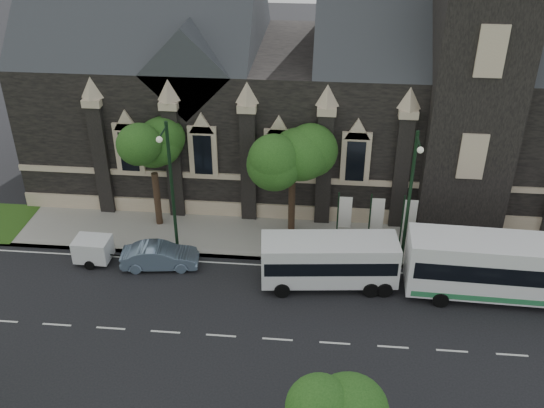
# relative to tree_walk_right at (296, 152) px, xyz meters

# --- Properties ---
(ground) EXTENTS (160.00, 160.00, 0.00)m
(ground) POSITION_rel_tree_walk_right_xyz_m (-3.21, -10.71, -5.82)
(ground) COLOR black
(ground) RESTS_ON ground
(sidewalk) EXTENTS (80.00, 5.00, 0.15)m
(sidewalk) POSITION_rel_tree_walk_right_xyz_m (-3.21, -1.21, -5.74)
(sidewalk) COLOR gray
(sidewalk) RESTS_ON ground
(museum) EXTENTS (40.00, 17.70, 29.90)m
(museum) POSITION_rel_tree_walk_right_xyz_m (1.90, 8.07, 2.35)
(museum) COLOR black
(museum) RESTS_ON ground
(tree_walk_right) EXTENTS (4.08, 4.08, 7.80)m
(tree_walk_right) POSITION_rel_tree_walk_right_xyz_m (0.00, 0.00, 0.00)
(tree_walk_right) COLOR black
(tree_walk_right) RESTS_ON ground
(tree_walk_left) EXTENTS (3.91, 3.91, 7.64)m
(tree_walk_left) POSITION_rel_tree_walk_right_xyz_m (-9.01, -0.01, -0.08)
(tree_walk_left) COLOR black
(tree_walk_left) RESTS_ON ground
(street_lamp_near) EXTENTS (0.36, 1.88, 9.00)m
(street_lamp_near) POSITION_rel_tree_walk_right_xyz_m (6.79, -3.62, -0.71)
(street_lamp_near) COLOR black
(street_lamp_near) RESTS_ON ground
(street_lamp_mid) EXTENTS (0.36, 1.88, 9.00)m
(street_lamp_mid) POSITION_rel_tree_walk_right_xyz_m (-7.21, -3.62, -0.71)
(street_lamp_mid) COLOR black
(street_lamp_mid) RESTS_ON ground
(banner_flag_left) EXTENTS (0.90, 0.10, 4.00)m
(banner_flag_left) POSITION_rel_tree_walk_right_xyz_m (3.08, -1.71, -3.43)
(banner_flag_left) COLOR black
(banner_flag_left) RESTS_ON ground
(banner_flag_center) EXTENTS (0.90, 0.10, 4.00)m
(banner_flag_center) POSITION_rel_tree_walk_right_xyz_m (5.08, -1.71, -3.43)
(banner_flag_center) COLOR black
(banner_flag_center) RESTS_ON ground
(banner_flag_right) EXTENTS (0.90, 0.10, 4.00)m
(banner_flag_right) POSITION_rel_tree_walk_right_xyz_m (7.08, -1.71, -3.43)
(banner_flag_right) COLOR black
(banner_flag_right) RESTS_ON ground
(tour_coach) EXTENTS (12.98, 3.30, 3.76)m
(tour_coach) POSITION_rel_tree_walk_right_xyz_m (13.21, -5.96, -3.77)
(tour_coach) COLOR white
(tour_coach) RESTS_ON ground
(shuttle_bus) EXTENTS (8.04, 3.42, 3.02)m
(shuttle_bus) POSITION_rel_tree_walk_right_xyz_m (2.35, -5.66, -4.08)
(shuttle_bus) COLOR silver
(shuttle_bus) RESTS_ON ground
(box_trailer) EXTENTS (3.12, 1.83, 1.66)m
(box_trailer) POSITION_rel_tree_walk_right_xyz_m (-12.15, -4.82, -4.88)
(box_trailer) COLOR silver
(box_trailer) RESTS_ON ground
(sedan) EXTENTS (4.83, 2.19, 1.54)m
(sedan) POSITION_rel_tree_walk_right_xyz_m (-7.93, -4.94, -5.05)
(sedan) COLOR slate
(sedan) RESTS_ON ground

